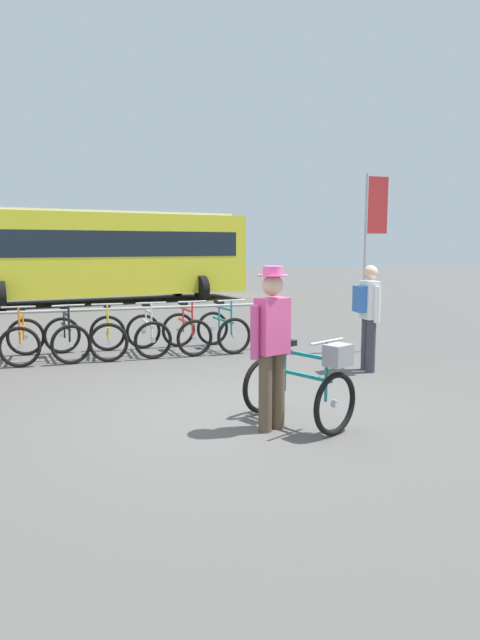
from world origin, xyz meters
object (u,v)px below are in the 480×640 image
at_px(pedestrian_with_backpack, 368,311).
at_px(bus_distant, 100,252).
at_px(racked_bike_black, 66,337).
at_px(featured_bicycle, 304,385).
at_px(racked_bike_orange, 23,340).
at_px(racked_bike_yellow, 108,335).
at_px(racked_bike_white, 148,334).
at_px(racked_bike_teal, 223,330).
at_px(person_with_featured_bike, 272,341).
at_px(banner_flag, 372,229).
at_px(racked_bike_red, 186,332).

xyz_separation_m(pedestrian_with_backpack, bus_distant, (-3.33, 12.07, 0.80)).
distance_m(racked_bike_black, pedestrian_with_backpack, 5.08).
bearing_deg(racked_bike_black, featured_bicycle, -61.43).
bearing_deg(racked_bike_orange, racked_bike_black, 0.06).
bearing_deg(pedestrian_with_backpack, racked_bike_yellow, 147.46).
bearing_deg(featured_bicycle, bus_distant, 95.36).
bearing_deg(racked_bike_white, racked_bike_teal, 0.06).
bearing_deg(racked_bike_teal, bus_distant, 99.87).
distance_m(racked_bike_orange, featured_bicycle, 5.48).
distance_m(racked_bike_orange, racked_bike_white, 2.10).
distance_m(racked_bike_orange, bus_distant, 9.94).
bearing_deg(person_with_featured_bike, pedestrian_with_backpack, 41.82).
xyz_separation_m(pedestrian_with_backpack, banner_flag, (0.87, 1.41, 1.29)).
height_order(racked_bike_red, pedestrian_with_backpack, pedestrian_with_backpack).
height_order(racked_bike_yellow, bus_distant, bus_distant).
xyz_separation_m(racked_bike_yellow, racked_bike_teal, (2.10, 0.00, -0.00)).
bearing_deg(racked_bike_white, bus_distant, 91.67).
xyz_separation_m(racked_bike_white, bus_distant, (-0.28, 9.68, 1.37)).
relative_size(featured_bicycle, person_with_featured_bike, 0.73).
bearing_deg(pedestrian_with_backpack, racked_bike_orange, 155.10).
xyz_separation_m(racked_bike_orange, featured_bicycle, (3.15, -4.49, 0.08)).
relative_size(featured_bicycle, banner_flag, 0.39).
bearing_deg(racked_bike_yellow, featured_bicycle, -68.76).
distance_m(racked_bike_orange, racked_bike_yellow, 1.40).
height_order(racked_bike_black, pedestrian_with_backpack, pedestrian_with_backpack).
xyz_separation_m(racked_bike_teal, pedestrian_with_backpack, (1.65, -2.39, 0.57)).
height_order(racked_bike_yellow, racked_bike_teal, same).
height_order(racked_bike_black, banner_flag, banner_flag).
distance_m(racked_bike_yellow, racked_bike_white, 0.70).
relative_size(racked_bike_yellow, bus_distant, 0.11).
height_order(racked_bike_teal, banner_flag, banner_flag).
distance_m(featured_bicycle, banner_flag, 4.87).
bearing_deg(pedestrian_with_backpack, racked_bike_white, 141.88).
bearing_deg(racked_bike_orange, pedestrian_with_backpack, -24.90).
xyz_separation_m(racked_bike_white, featured_bicycle, (1.05, -4.49, 0.08)).
xyz_separation_m(racked_bike_black, racked_bike_red, (2.10, 0.00, -0.00)).
height_order(racked_bike_orange, person_with_featured_bike, person_with_featured_bike).
height_order(racked_bike_white, person_with_featured_bike, person_with_featured_bike).
xyz_separation_m(racked_bike_red, banner_flag, (3.21, -0.99, 1.86)).
bearing_deg(racked_bike_white, racked_bike_yellow, -179.94).
height_order(racked_bike_white, featured_bicycle, same).
xyz_separation_m(racked_bike_orange, racked_bike_teal, (3.50, 0.00, -0.00)).
bearing_deg(racked_bike_teal, racked_bike_red, -179.94).
bearing_deg(racked_bike_red, racked_bike_orange, -179.94).
relative_size(person_with_featured_bike, banner_flag, 0.54).
bearing_deg(featured_bicycle, racked_bike_red, 94.40).
bearing_deg(racked_bike_white, banner_flag, -14.14).
height_order(featured_bicycle, banner_flag, banner_flag).
bearing_deg(banner_flag, person_with_featured_bike, -132.55).
bearing_deg(racked_bike_black, banner_flag, -10.50).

